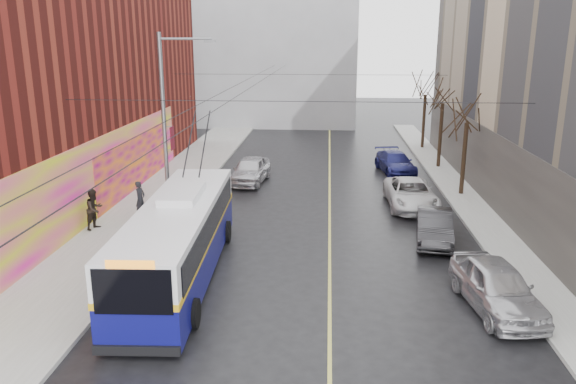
% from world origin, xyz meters
% --- Properties ---
extents(ground, '(140.00, 140.00, 0.00)m').
position_xyz_m(ground, '(0.00, 0.00, 0.00)').
color(ground, black).
rests_on(ground, ground).
extents(sidewalk_left, '(4.00, 60.00, 0.15)m').
position_xyz_m(sidewalk_left, '(-8.00, 12.00, 0.07)').
color(sidewalk_left, gray).
rests_on(sidewalk_left, ground).
extents(sidewalk_right, '(2.00, 60.00, 0.15)m').
position_xyz_m(sidewalk_right, '(9.00, 12.00, 0.07)').
color(sidewalk_right, gray).
rests_on(sidewalk_right, ground).
extents(lane_line, '(0.12, 50.00, 0.01)m').
position_xyz_m(lane_line, '(1.50, 14.00, 0.00)').
color(lane_line, '#BFB74C').
rests_on(lane_line, ground).
extents(building_left, '(12.11, 36.00, 14.00)m').
position_xyz_m(building_left, '(-15.99, 13.99, 6.99)').
color(building_left, '#561611').
rests_on(building_left, ground).
extents(building_far, '(20.50, 12.10, 18.00)m').
position_xyz_m(building_far, '(-6.00, 44.99, 9.02)').
color(building_far, gray).
rests_on(building_far, ground).
extents(streetlight_pole, '(2.65, 0.60, 9.00)m').
position_xyz_m(streetlight_pole, '(-6.14, 10.00, 4.85)').
color(streetlight_pole, slate).
rests_on(streetlight_pole, ground).
extents(catenary_wires, '(18.00, 60.00, 0.22)m').
position_xyz_m(catenary_wires, '(-2.54, 14.77, 6.25)').
color(catenary_wires, black).
extents(tree_near, '(3.20, 3.20, 6.40)m').
position_xyz_m(tree_near, '(9.00, 16.00, 4.98)').
color(tree_near, black).
rests_on(tree_near, ground).
extents(tree_mid, '(3.20, 3.20, 6.68)m').
position_xyz_m(tree_mid, '(9.00, 23.00, 5.25)').
color(tree_mid, black).
rests_on(tree_mid, ground).
extents(tree_far, '(3.20, 3.20, 6.57)m').
position_xyz_m(tree_far, '(9.00, 30.00, 5.14)').
color(tree_far, black).
rests_on(tree_far, ground).
extents(puddle, '(2.25, 2.87, 0.01)m').
position_xyz_m(puddle, '(-4.36, 0.18, 0.00)').
color(puddle, black).
rests_on(puddle, ground).
extents(pigeons_flying, '(5.36, 1.37, 2.75)m').
position_xyz_m(pigeons_flying, '(-2.97, 10.17, 7.08)').
color(pigeons_flying, slate).
extents(trolleybus, '(3.12, 11.83, 5.56)m').
position_xyz_m(trolleybus, '(-4.13, 3.77, 1.54)').
color(trolleybus, '#0B0B55').
rests_on(trolleybus, ground).
extents(parked_car_a, '(2.56, 4.97, 1.62)m').
position_xyz_m(parked_car_a, '(7.00, 1.94, 0.81)').
color(parked_car_a, '#B4B4B9').
rests_on(parked_car_a, ground).
extents(parked_car_b, '(2.06, 4.42, 1.40)m').
position_xyz_m(parked_car_b, '(6.10, 8.30, 0.70)').
color(parked_car_b, '#29292B').
rests_on(parked_car_b, ground).
extents(parked_car_c, '(2.60, 5.35, 1.47)m').
position_xyz_m(parked_car_c, '(5.80, 13.56, 0.73)').
color(parked_car_c, silver).
rests_on(parked_car_c, ground).
extents(parked_car_d, '(2.74, 5.06, 1.39)m').
position_xyz_m(parked_car_d, '(5.86, 21.45, 0.70)').
color(parked_car_d, navy).
rests_on(parked_car_d, ground).
extents(following_car, '(2.42, 4.89, 1.60)m').
position_xyz_m(following_car, '(-3.45, 18.14, 0.80)').
color(following_car, '#AFAEB3').
rests_on(following_car, ground).
extents(pedestrian_a, '(0.55, 0.72, 1.76)m').
position_xyz_m(pedestrian_a, '(-7.92, 10.62, 1.03)').
color(pedestrian_a, black).
rests_on(pedestrian_a, sidewalk_left).
extents(pedestrian_b, '(1.00, 1.12, 1.90)m').
position_xyz_m(pedestrian_b, '(-9.38, 8.52, 1.10)').
color(pedestrian_b, black).
rests_on(pedestrian_b, sidewalk_left).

